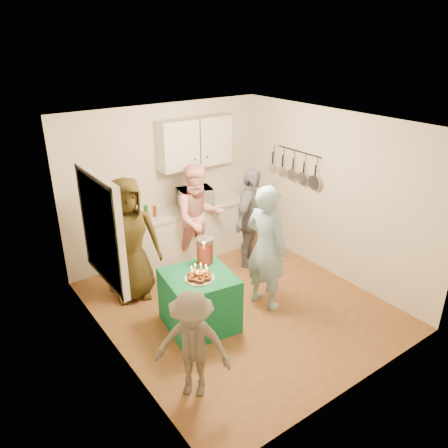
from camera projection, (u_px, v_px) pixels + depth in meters
floor at (238, 305)px, 6.30m from camera, size 4.00×4.00×0.00m
ceiling at (241, 123)px, 5.25m from camera, size 4.00×4.00×0.00m
back_wall at (166, 183)px, 7.26m from camera, size 3.60×3.60×0.00m
left_wall at (110, 260)px, 4.81m from camera, size 4.00×4.00×0.00m
right_wall at (332, 195)px, 6.73m from camera, size 4.00×4.00×0.00m
window_night at (100, 230)px, 4.95m from camera, size 0.04×1.00×1.20m
counter at (188, 234)px, 7.49m from camera, size 2.20×0.58×0.86m
countertop at (187, 209)px, 7.31m from camera, size 2.24×0.62×0.05m
upper_cabinet at (195, 142)px, 7.15m from camera, size 1.30×0.30×0.80m
pot_rack at (297, 167)px, 7.09m from camera, size 0.12×1.00×0.60m
microwave at (195, 197)px, 7.33m from camera, size 0.64×0.50×0.31m
party_table at (199, 300)px, 5.72m from camera, size 0.96×0.96×0.76m
donut_cake at (199, 273)px, 5.46m from camera, size 0.38×0.38×0.18m
punch_jar at (205, 251)px, 5.82m from camera, size 0.22×0.22×0.34m
man_birthday at (266, 248)px, 5.97m from camera, size 0.55×0.73×1.80m
woman_back_left at (129, 240)px, 6.17m from camera, size 1.02×0.80×1.83m
woman_back_center at (199, 218)px, 6.98m from camera, size 0.96×0.81×1.77m
woman_back_right at (250, 219)px, 7.05m from camera, size 1.06×0.84×1.67m
child_near_left at (193, 345)px, 4.52m from camera, size 0.90×0.91×1.26m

